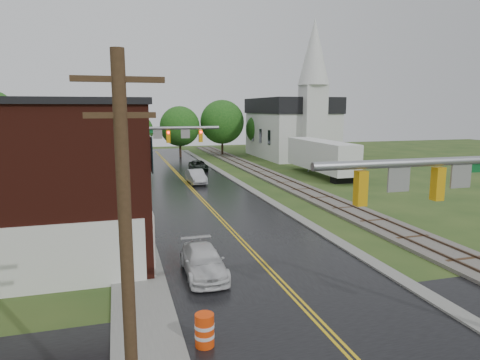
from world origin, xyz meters
name	(u,v)px	position (x,y,z in m)	size (l,w,h in m)	color
main_road	(195,193)	(0.00, 30.00, 0.00)	(10.00, 90.00, 0.02)	black
cross_road	(353,358)	(0.00, 2.00, 0.00)	(60.00, 9.00, 0.02)	black
curb_right	(236,181)	(5.40, 35.00, 0.00)	(0.80, 70.00, 0.12)	gray
sidewalk_left	(129,209)	(-6.20, 25.00, 0.00)	(2.40, 50.00, 0.12)	gray
brick_building	(4,181)	(-12.48, 15.00, 4.15)	(14.30, 10.30, 8.30)	#45160E
yellow_house	(62,169)	(-11.00, 26.00, 3.20)	(8.00, 7.00, 6.40)	tan
darkred_building	(84,167)	(-10.00, 35.00, 2.20)	(7.00, 6.00, 4.40)	#3F0F0C
church	(293,121)	(20.00, 53.74, 5.83)	(10.40, 18.40, 20.00)	silver
railroad	(276,178)	(10.00, 35.00, 0.11)	(3.20, 80.00, 0.30)	#59544C
traffic_signal_near	(456,199)	(3.47, 2.00, 4.97)	(7.34, 0.30, 7.20)	gray
traffic_signal_far	(159,143)	(-3.47, 27.00, 4.97)	(7.34, 0.43, 7.20)	gray
utility_pole_a	(127,258)	(-6.80, 0.00, 4.72)	(1.80, 0.28, 9.00)	#382616
utility_pole_b	(118,153)	(-6.80, 22.00, 4.72)	(1.80, 0.28, 9.00)	#382616
utility_pole_c	(117,135)	(-6.80, 44.00, 4.72)	(1.80, 0.28, 9.00)	#382616
tree_left_c	(47,140)	(-13.85, 39.90, 4.51)	(6.00, 6.00, 7.65)	black
tree_left_e	(99,133)	(-8.85, 45.90, 4.81)	(6.40, 6.40, 8.16)	black
suv_dark	(198,166)	(2.94, 43.99, 0.63)	(2.08, 4.51, 1.25)	black
sedan_silver	(196,177)	(0.98, 34.88, 0.72)	(1.53, 4.39, 1.45)	#ACADB1
pickup_white	(203,262)	(-3.20, 10.08, 0.66)	(1.84, 4.53, 1.31)	silver
semi_trailer	(321,155)	(15.91, 35.83, 2.42)	(2.96, 13.25, 4.11)	black
construction_barrel	(205,330)	(-4.38, 4.00, 0.57)	(0.64, 0.64, 1.14)	#F13F0A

